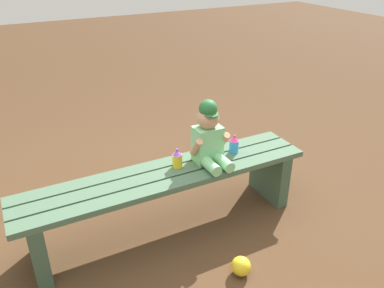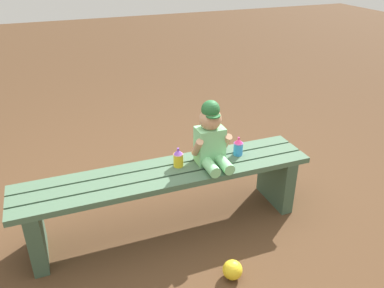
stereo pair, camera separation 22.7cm
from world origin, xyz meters
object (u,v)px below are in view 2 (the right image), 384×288
Objects in this scene: sippy_cup_left at (178,158)px; toy_ball at (232,270)px; child_figure at (211,137)px; sippy_cup_right at (238,147)px; park_bench at (167,188)px.

sippy_cup_left is 1.14× the size of toy_ball.
sippy_cup_right is (0.21, 0.03, -0.12)m from child_figure.
child_figure is at bearing 0.02° from park_bench.
child_figure is 0.24m from sippy_cup_right.
toy_ball is at bearing -79.88° from sippy_cup_left.
sippy_cup_left is at bearing 171.47° from child_figure.
toy_ball is at bearing -117.75° from sippy_cup_right.
child_figure reaches higher than toy_ball.
child_figure is at bearing -171.63° from sippy_cup_right.
toy_ball is (0.10, -0.58, -0.42)m from sippy_cup_left.
sippy_cup_right is at bearing 62.25° from toy_ball.
toy_ball is (0.19, -0.55, -0.24)m from park_bench.
sippy_cup_left and sippy_cup_right have the same top height.
sippy_cup_left is (0.08, 0.03, 0.18)m from park_bench.
park_bench is 0.52m from sippy_cup_right.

